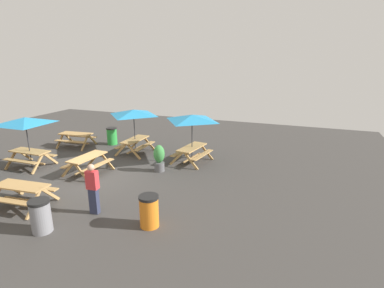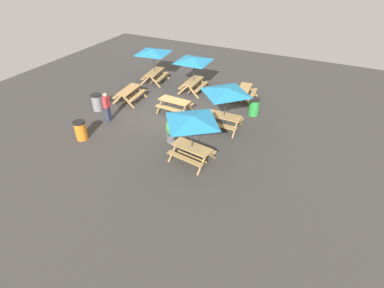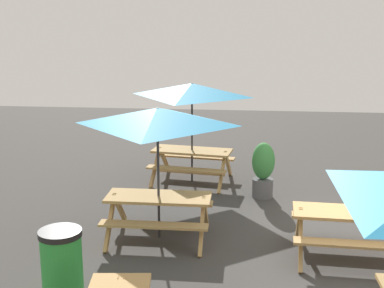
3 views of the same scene
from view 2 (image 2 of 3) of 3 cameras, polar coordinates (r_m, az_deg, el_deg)
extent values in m
plane|color=#3D3A38|center=(17.36, -3.91, 5.92)|extent=(26.15, 26.15, 0.00)
cube|color=tan|center=(13.14, 0.00, -0.57)|extent=(0.95, 1.88, 0.05)
cube|color=tan|center=(13.68, 1.31, -0.48)|extent=(0.52, 1.82, 0.04)
cube|color=tan|center=(12.95, -1.38, -2.78)|extent=(0.52, 1.82, 0.04)
cube|color=tan|center=(13.27, 3.67, -2.24)|extent=(0.80, 0.18, 0.81)
cube|color=tan|center=(12.77, 1.95, -3.85)|extent=(0.80, 0.18, 0.81)
cube|color=tan|center=(13.97, -1.78, -0.06)|extent=(0.80, 0.18, 0.81)
cube|color=tan|center=(13.50, -3.61, -1.51)|extent=(0.80, 0.18, 0.81)
cube|color=tan|center=(13.44, 0.00, -2.39)|extent=(0.29, 1.55, 0.06)
cylinder|color=#2D2D33|center=(12.91, 0.00, 0.91)|extent=(0.04, 0.04, 2.30)
pyramid|color=#268CC6|center=(12.38, 0.00, 4.81)|extent=(2.27, 2.27, 0.28)
cube|color=tan|center=(18.82, 9.94, 10.36)|extent=(1.86, 0.89, 0.05)
cube|color=tan|center=(18.86, 11.50, 9.26)|extent=(1.82, 0.45, 0.04)
cube|color=tan|center=(19.03, 8.22, 9.84)|extent=(1.82, 0.45, 0.04)
cube|color=tan|center=(18.22, 10.44, 8.18)|extent=(0.15, 0.80, 0.81)
cube|color=tan|center=(18.34, 8.19, 8.58)|extent=(0.15, 0.80, 0.81)
cube|color=tan|center=(19.62, 11.36, 10.04)|extent=(0.15, 0.80, 0.81)
cube|color=tan|center=(19.73, 9.26, 10.41)|extent=(0.15, 0.80, 0.81)
cube|color=tan|center=(19.03, 9.79, 8.93)|extent=(1.56, 0.24, 0.06)
cube|color=tan|center=(17.12, -3.34, 8.30)|extent=(0.79, 1.83, 0.05)
cube|color=tan|center=(17.66, -2.35, 8.15)|extent=(0.36, 1.81, 0.04)
cube|color=tan|center=(16.84, -4.30, 6.68)|extent=(0.36, 1.81, 0.04)
cube|color=tan|center=(17.20, -0.43, 7.11)|extent=(0.80, 0.10, 0.81)
cube|color=tan|center=(16.65, -1.68, 6.10)|extent=(0.80, 0.10, 0.81)
cube|color=tan|center=(17.94, -4.80, 8.21)|extent=(0.80, 0.10, 0.81)
cube|color=tan|center=(17.41, -6.13, 7.27)|extent=(0.80, 0.10, 0.81)
cube|color=tan|center=(17.36, -3.28, 6.76)|extent=(0.15, 1.56, 0.06)
cube|color=tan|center=(15.60, 6.11, 5.37)|extent=(0.70, 1.80, 0.05)
cube|color=tan|center=(16.20, 6.76, 5.31)|extent=(0.26, 1.80, 0.04)
cube|color=tan|center=(15.30, 5.30, 3.52)|extent=(0.26, 1.80, 0.04)
cube|color=tan|center=(15.88, 9.14, 4.13)|extent=(0.80, 0.06, 0.81)
cube|color=tan|center=(15.28, 8.26, 2.90)|extent=(0.80, 0.06, 0.81)
cube|color=tan|center=(16.32, 3.94, 5.40)|extent=(0.80, 0.06, 0.81)
cube|color=tan|center=(15.73, 2.90, 4.25)|extent=(0.80, 0.06, 0.81)
cube|color=tan|center=(15.86, 6.00, 3.73)|extent=(0.07, 1.56, 0.06)
cylinder|color=#2D2D33|center=(15.41, 6.21, 6.70)|extent=(0.04, 0.04, 2.30)
pyramid|color=#268CC6|center=(14.96, 6.45, 10.11)|extent=(2.00, 2.00, 0.28)
cube|color=tan|center=(18.82, -11.95, 10.12)|extent=(1.86, 0.86, 0.05)
cube|color=tan|center=(18.66, -10.38, 9.11)|extent=(1.82, 0.42, 0.04)
cube|color=tan|center=(19.22, -13.26, 9.52)|extent=(1.82, 0.42, 0.04)
cube|color=tan|center=(18.20, -12.09, 7.94)|extent=(0.13, 0.80, 0.81)
cube|color=tan|center=(18.58, -14.02, 8.24)|extent=(0.13, 0.80, 0.81)
cube|color=tan|center=(19.39, -9.69, 9.92)|extent=(0.13, 0.80, 0.81)
cube|color=tan|center=(19.74, -11.56, 10.18)|extent=(0.13, 0.80, 0.81)
cube|color=tan|center=(19.03, -11.76, 8.70)|extent=(1.56, 0.21, 0.06)
cube|color=tan|center=(21.30, -7.13, 13.52)|extent=(1.88, 0.94, 0.05)
cube|color=tan|center=(21.19, -5.69, 12.66)|extent=(1.82, 0.50, 0.04)
cube|color=tan|center=(21.64, -8.43, 12.93)|extent=(1.82, 0.50, 0.04)
cube|color=tan|center=(20.64, -7.03, 11.71)|extent=(0.17, 0.80, 0.81)
cube|color=tan|center=(20.94, -8.88, 11.91)|extent=(0.17, 0.80, 0.81)
cube|color=tan|center=(21.95, -5.30, 13.25)|extent=(0.17, 0.80, 0.81)
cube|color=tan|center=(22.24, -7.08, 13.42)|extent=(0.17, 0.80, 0.81)
cube|color=tan|center=(21.49, -7.03, 12.23)|extent=(1.56, 0.28, 0.06)
cylinder|color=#2D2D33|center=(21.16, -7.21, 14.56)|extent=(0.04, 0.04, 2.30)
pyramid|color=#268CC6|center=(20.84, -7.41, 17.16)|extent=(2.80, 2.80, 0.28)
cube|color=tan|center=(19.63, 0.25, 11.92)|extent=(1.81, 0.74, 0.05)
cube|color=tan|center=(19.54, 1.74, 10.86)|extent=(1.80, 0.30, 0.04)
cube|color=tan|center=(19.96, -1.21, 11.41)|extent=(1.80, 0.30, 0.04)
cube|color=tan|center=(18.99, 0.25, 9.89)|extent=(0.08, 0.80, 0.81)
cube|color=tan|center=(19.28, -1.75, 10.27)|extent=(0.08, 0.80, 0.81)
cube|color=tan|center=(20.29, 2.15, 11.54)|extent=(0.08, 0.80, 0.81)
cube|color=tan|center=(20.57, 0.24, 11.89)|extent=(0.08, 0.80, 0.81)
cube|color=tan|center=(19.84, 0.24, 10.53)|extent=(1.56, 0.10, 0.06)
cylinder|color=#2D2D33|center=(19.48, 0.25, 13.03)|extent=(0.04, 0.04, 2.30)
pyramid|color=#268CC6|center=(19.13, 0.26, 15.85)|extent=(2.83, 2.83, 0.28)
cylinder|color=gray|center=(18.30, -17.62, 7.47)|extent=(0.56, 0.56, 0.90)
cylinder|color=black|center=(18.09, -17.89, 8.85)|extent=(0.59, 0.59, 0.08)
cylinder|color=orange|center=(15.78, -20.41, 2.35)|extent=(0.56, 0.56, 0.90)
cylinder|color=black|center=(15.54, -20.77, 3.87)|extent=(0.59, 0.59, 0.08)
cylinder|color=green|center=(17.30, 11.71, 6.83)|extent=(0.56, 0.56, 0.90)
cylinder|color=black|center=(17.09, 11.90, 8.28)|extent=(0.59, 0.59, 0.08)
cylinder|color=#59595B|center=(14.75, -4.02, 1.15)|extent=(0.44, 0.44, 0.40)
ellipsoid|color=#3D8C42|center=(14.43, -4.12, 3.12)|extent=(0.48, 0.48, 0.79)
cube|color=#2D334C|center=(16.96, -15.64, 5.53)|extent=(0.29, 0.20, 0.85)
cube|color=red|center=(16.63, -16.03, 7.71)|extent=(0.38, 0.25, 0.60)
sphere|color=tan|center=(16.46, -16.25, 8.98)|extent=(0.22, 0.22, 0.22)
camera|label=1|loc=(18.37, -48.55, 12.46)|focal=28.00mm
camera|label=3|loc=(22.75, 11.40, 22.59)|focal=50.00mm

